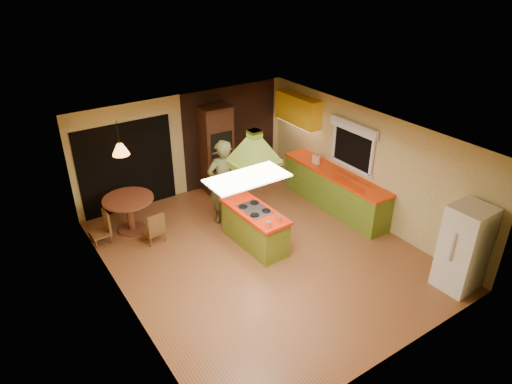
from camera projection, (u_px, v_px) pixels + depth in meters
ground at (262, 253)px, 9.19m from camera, size 6.50×6.50×0.00m
room_walls at (262, 199)px, 8.61m from camera, size 5.50×6.50×6.50m
ceiling_plane at (263, 137)px, 8.02m from camera, size 6.50×6.50×0.00m
brick_panel at (231, 135)px, 11.59m from camera, size 2.64×0.03×2.50m
nook_opening at (127, 167)px, 10.33m from camera, size 2.20×0.03×2.10m
right_counter at (334, 190)px, 10.62m from camera, size 0.62×3.05×0.92m
upper_cabinets at (298, 110)px, 11.15m from camera, size 0.34×1.40×0.70m
window_right at (353, 138)px, 9.98m from camera, size 0.12×1.35×1.06m
fluor_panel at (248, 178)px, 6.60m from camera, size 1.20×0.60×0.03m
kitchen_island at (255, 227)px, 9.29m from camera, size 0.71×1.65×0.84m
range_hood at (255, 143)px, 8.42m from camera, size 0.91×0.68×0.78m
man at (223, 182)px, 9.86m from camera, size 0.74×0.52×1.94m
refrigerator at (464, 248)px, 7.93m from camera, size 0.69×0.66×1.64m
wall_oven at (216, 149)px, 11.16m from camera, size 0.75×0.64×2.18m
dining_table at (129, 208)px, 9.69m from camera, size 1.06×1.06×0.79m
chair_left at (99, 228)px, 9.37m from camera, size 0.39×0.39×0.69m
chair_near at (153, 226)px, 9.43m from camera, size 0.41×0.41×0.70m
pendant_lamp at (120, 149)px, 9.06m from camera, size 0.45×0.45×0.23m
canister_large at (317, 160)px, 10.76m from camera, size 0.17×0.17×0.21m
canister_medium at (315, 159)px, 10.83m from camera, size 0.18×0.18×0.19m
canister_small at (316, 160)px, 10.81m from camera, size 0.13×0.13×0.16m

